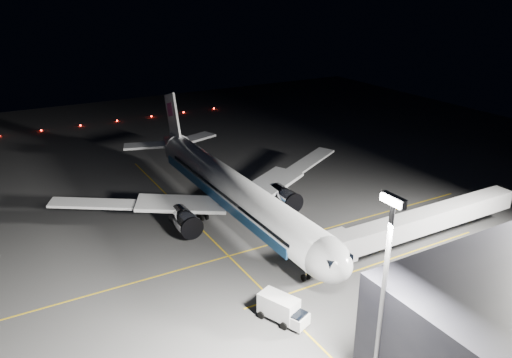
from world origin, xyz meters
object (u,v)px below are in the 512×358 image
object	(u,v)px
jet_bridge	(417,223)
service_truck	(283,309)
floodlight_mast_south	(384,286)
airliner	(230,189)
safety_cone_b	(270,216)
safety_cone_a	(281,195)
baggage_tug	(273,184)
safety_cone_c	(266,210)

from	to	relation	value
jet_bridge	service_truck	size ratio (longest dim) A/B	5.39
floodlight_mast_south	service_truck	distance (m)	17.58
airliner	safety_cone_b	bearing A→B (deg)	60.90
jet_bridge	safety_cone_b	world-z (taller)	jet_bridge
airliner	safety_cone_a	distance (m)	13.32
baggage_tug	safety_cone_c	world-z (taller)	baggage_tug
service_truck	floodlight_mast_south	bearing A→B (deg)	-17.63
airliner	baggage_tug	xyz separation A→B (m)	(-7.55, 12.85, -4.47)
baggage_tug	airliner	bearing A→B (deg)	-77.76
service_truck	baggage_tug	bearing A→B (deg)	127.72
baggage_tug	safety_cone_a	world-z (taller)	baggage_tug
floodlight_mast_south	safety_cone_b	xyz separation A→B (m)	(-37.93, 11.67, -12.07)
service_truck	safety_cone_a	distance (m)	36.08
floodlight_mast_south	safety_cone_c	world-z (taller)	floodlight_mast_south
safety_cone_a	safety_cone_b	xyz separation A→B (m)	(6.52, -6.29, -0.02)
floodlight_mast_south	baggage_tug	xyz separation A→B (m)	(-48.62, 18.87, -11.67)
floodlight_mast_south	safety_cone_a	size ratio (longest dim) A/B	32.17
airliner	safety_cone_a	bearing A→B (deg)	105.75
jet_bridge	floodlight_mast_south	distance (m)	31.05
airliner	safety_cone_a	world-z (taller)	airliner
airliner	jet_bridge	world-z (taller)	airliner
floodlight_mast_south	jet_bridge	bearing A→B (deg)	126.79
jet_bridge	baggage_tug	bearing A→B (deg)	-170.36
jet_bridge	floodlight_mast_south	xyz separation A→B (m)	(18.00, -24.07, 7.79)
airliner	floodlight_mast_south	world-z (taller)	floodlight_mast_south
airliner	service_truck	xyz separation A→B (m)	(27.20, -7.16, -3.53)
safety_cone_b	floodlight_mast_south	bearing A→B (deg)	-17.10
floodlight_mast_south	service_truck	size ratio (longest dim) A/B	3.25
safety_cone_c	service_truck	bearing A→B (deg)	-27.03
service_truck	safety_cone_c	world-z (taller)	service_truck
jet_bridge	safety_cone_a	world-z (taller)	jet_bridge
service_truck	safety_cone_c	xyz separation A→B (m)	(-26.26, 13.40, -1.34)
airliner	baggage_tug	size ratio (longest dim) A/B	24.70
safety_cone_c	jet_bridge	bearing A→B (deg)	28.10
airliner	safety_cone_c	size ratio (longest dim) A/B	105.63
safety_cone_a	safety_cone_b	bearing A→B (deg)	-43.99
safety_cone_b	safety_cone_c	xyz separation A→B (m)	(-2.21, 0.58, -0.01)
baggage_tug	safety_cone_a	size ratio (longest dim) A/B	3.87
service_truck	baggage_tug	world-z (taller)	service_truck
safety_cone_b	safety_cone_c	bearing A→B (deg)	165.19
safety_cone_b	safety_cone_c	world-z (taller)	safety_cone_b
jet_bridge	safety_cone_a	size ratio (longest dim) A/B	53.46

